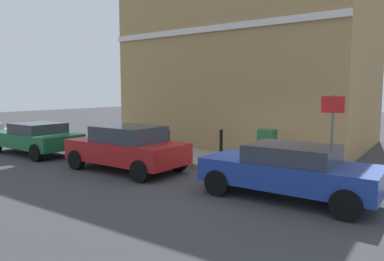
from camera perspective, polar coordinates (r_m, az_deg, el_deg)
ground at (r=10.51m, az=8.80°, el=-7.84°), size 80.00×80.00×0.00m
sidewalk at (r=15.36m, az=-8.65°, el=-3.08°), size 2.78×30.00×0.15m
corner_building at (r=18.12m, az=9.95°, el=10.74°), size 8.09×10.37×7.99m
car_blue at (r=8.85m, az=15.18°, el=-6.04°), size 1.83×4.08×1.30m
car_red at (r=11.68m, az=-10.34°, el=-2.64°), size 2.00×4.03×1.45m
car_green at (r=15.90m, az=-23.60°, el=-1.01°), size 2.04×4.19×1.28m
utility_cabinet at (r=12.13m, az=11.83°, el=-2.73°), size 0.46×0.61×1.15m
bollard_near_cabinet at (r=13.01m, az=4.66°, el=-1.91°), size 0.14×0.14×1.04m
bollard_far_kerb at (r=12.74m, az=-3.81°, el=-2.08°), size 0.14×0.14×1.04m
street_sign at (r=10.22m, az=21.42°, el=0.85°), size 0.08×0.60×2.30m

